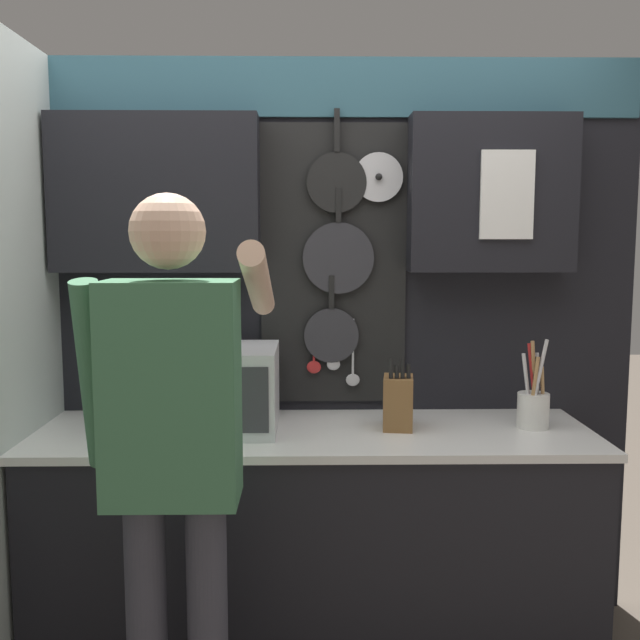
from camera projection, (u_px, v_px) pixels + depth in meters
name	position (u px, v px, depth m)	size (l,w,h in m)	color
base_cabinet_counter	(315.00, 543.00, 2.74)	(2.09, 0.66, 0.89)	black
back_wall_unit	(312.00, 284.00, 2.92)	(2.66, 0.22, 2.32)	black
microwave	(208.00, 388.00, 2.68)	(0.52, 0.40, 0.31)	silver
knife_block	(398.00, 402.00, 2.70)	(0.13, 0.16, 0.28)	brown
utensil_crock	(533.00, 406.00, 2.71)	(0.12, 0.12, 0.35)	white
person	(173.00, 437.00, 2.06)	(0.54, 0.66, 1.73)	#383842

